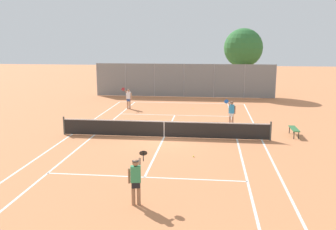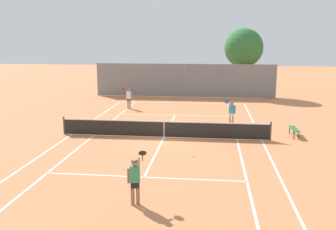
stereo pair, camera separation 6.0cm
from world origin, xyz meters
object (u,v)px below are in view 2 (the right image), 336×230
object	(u,v)px
tennis_net	(164,129)
tree_behind_left	(244,49)
player_near_side	(135,179)
courtside_bench	(294,129)
player_far_right	(231,112)
loose_tennis_ball_1	(193,156)
player_far_left	(129,97)
loose_tennis_ball_0	(193,108)

from	to	relation	value
tennis_net	tree_behind_left	size ratio (longest dim) A/B	1.82
player_near_side	courtside_bench	bearing A→B (deg)	54.16
tennis_net	player_far_right	distance (m)	5.25
player_near_side	loose_tennis_ball_1	distance (m)	5.78
player_near_side	player_far_right	size ratio (longest dim) A/B	1.00
player_far_left	loose_tennis_ball_1	xyz separation A→B (m)	(5.82, -12.07, -0.89)
loose_tennis_ball_0	courtside_bench	size ratio (longest dim) A/B	0.04
tennis_net	player_far_left	distance (m)	9.45
tree_behind_left	loose_tennis_ball_0	bearing A→B (deg)	-119.57
loose_tennis_ball_1	player_far_right	bearing A→B (deg)	73.10
player_far_left	loose_tennis_ball_1	world-z (taller)	player_far_left
player_near_side	player_far_left	world-z (taller)	same
loose_tennis_ball_0	loose_tennis_ball_1	bearing A→B (deg)	-87.03
tennis_net	courtside_bench	bearing A→B (deg)	8.54
player_near_side	loose_tennis_ball_1	world-z (taller)	player_near_side
player_far_right	loose_tennis_ball_0	world-z (taller)	player_far_right
player_near_side	tree_behind_left	bearing A→B (deg)	78.02
player_near_side	loose_tennis_ball_0	size ratio (longest dim) A/B	26.88
player_far_left	player_near_side	bearing A→B (deg)	-76.71
courtside_bench	tree_behind_left	size ratio (longest dim) A/B	0.23
tennis_net	player_far_left	size ratio (longest dim) A/B	6.76
loose_tennis_ball_1	tree_behind_left	bearing A→B (deg)	79.42
loose_tennis_ball_0	tree_behind_left	bearing A→B (deg)	60.43
loose_tennis_ball_0	loose_tennis_ball_1	distance (m)	12.74
player_far_right	player_far_left	bearing A→B (deg)	147.00
loose_tennis_ball_1	courtside_bench	size ratio (longest dim) A/B	0.04
player_far_right	loose_tennis_ball_1	xyz separation A→B (m)	(-2.10, -6.92, -0.89)
player_far_right	courtside_bench	bearing A→B (deg)	-33.40
tennis_net	courtside_bench	xyz separation A→B (m)	(7.45, 1.12, -0.10)
tennis_net	player_near_side	size ratio (longest dim) A/B	6.76
tennis_net	loose_tennis_ball_0	world-z (taller)	tennis_net
tennis_net	loose_tennis_ball_1	size ratio (longest dim) A/B	181.82
tree_behind_left	courtside_bench	bearing A→B (deg)	-83.87
tennis_net	player_far_left	bearing A→B (deg)	114.84
player_far_right	loose_tennis_ball_1	bearing A→B (deg)	-106.90
loose_tennis_ball_0	courtside_bench	world-z (taller)	courtside_bench
player_near_side	loose_tennis_ball_0	xyz separation A→B (m)	(1.02, 18.19, -0.89)
loose_tennis_ball_0	tennis_net	bearing A→B (deg)	-97.39
tennis_net	player_far_left	world-z (taller)	player_far_left
loose_tennis_ball_1	courtside_bench	bearing A→B (deg)	39.53
player_far_right	loose_tennis_ball_1	world-z (taller)	player_far_right
player_far_right	courtside_bench	world-z (taller)	player_far_right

